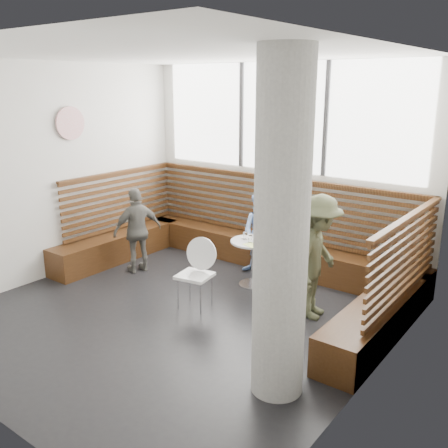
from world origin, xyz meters
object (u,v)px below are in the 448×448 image
Objects in this scene: concrete_column at (281,232)px; cafe_chair at (198,268)px; child_back at (261,234)px; adult_man at (318,257)px; cafe_table at (253,253)px; child_left at (138,230)px.

cafe_chair is (-1.82, 1.00, -1.06)m from concrete_column.
concrete_column reaches higher than child_back.
concrete_column is at bearing -173.70° from adult_man.
cafe_table is 1.29m from adult_man.
child_back is (-0.16, 0.45, 0.15)m from cafe_table.
adult_man is (1.20, -0.37, 0.30)m from cafe_table.
cafe_chair is 1.49m from child_back.
child_left is (-3.41, 1.43, -0.93)m from concrete_column.
cafe_table is 1.88m from child_left.
adult_man is (-0.44, 1.66, -0.81)m from concrete_column.
child_back is 1.93m from child_left.
child_left is (-1.59, 0.43, 0.13)m from cafe_chair.
concrete_column reaches higher than cafe_table.
cafe_table is at bearing 129.64° from child_left.
adult_man reaches higher than child_back.
adult_man is 1.59m from child_back.
cafe_table is at bearing -79.65° from child_back.
concrete_column reaches higher than adult_man.
child_left is at bearing 155.24° from cafe_chair.
adult_man is at bearing 115.35° from child_left.
child_back is at bearing 109.08° from cafe_table.
cafe_chair is at bearing -99.83° from child_back.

